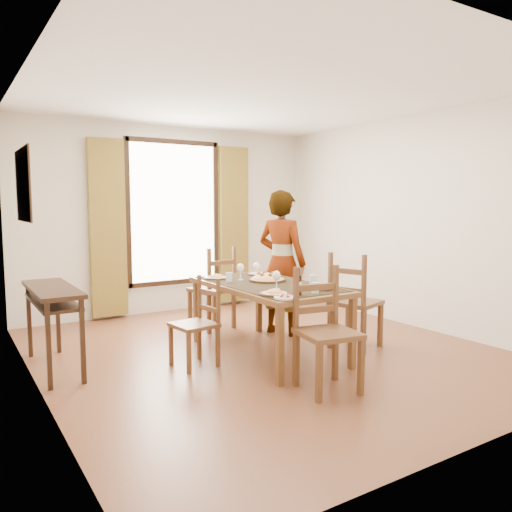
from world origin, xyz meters
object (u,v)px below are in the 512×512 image
console_table (52,299)px  man (282,263)px  dining_table (267,289)px  pasta_platter (267,276)px

console_table → man: 2.62m
console_table → dining_table: console_table is taller
console_table → man: (2.61, -0.07, 0.19)m
pasta_platter → dining_table: bearing=-122.7°
dining_table → man: 0.89m
console_table → pasta_platter: (2.08, -0.55, 0.12)m
console_table → pasta_platter: size_ratio=3.00×
man → pasta_platter: 0.73m
dining_table → man: man is taller
console_table → dining_table: (2.00, -0.68, 0.01)m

